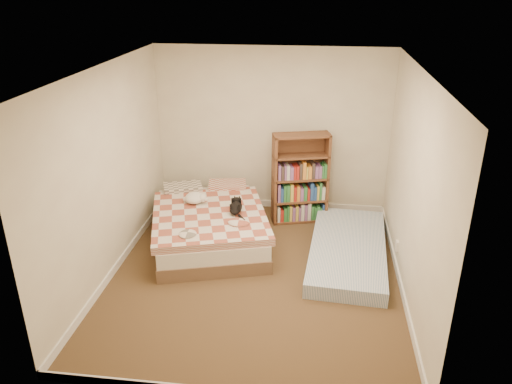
# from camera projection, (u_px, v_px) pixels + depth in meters

# --- Properties ---
(room) EXTENTS (3.51, 4.01, 2.51)m
(room) POSITION_uv_depth(u_px,v_px,m) (255.00, 185.00, 5.70)
(room) COLOR #442A1D
(room) RESTS_ON ground
(bed) EXTENTS (1.91, 2.33, 0.54)m
(bed) POSITION_uv_depth(u_px,v_px,m) (210.00, 223.00, 6.91)
(bed) COLOR brown
(bed) RESTS_ON room
(bookshelf) EXTENTS (0.88, 0.48, 1.35)m
(bookshelf) POSITION_uv_depth(u_px,v_px,m) (300.00, 188.00, 7.37)
(bookshelf) COLOR #59301E
(bookshelf) RESTS_ON room
(floor_mattress) EXTENTS (1.10, 2.18, 0.19)m
(floor_mattress) POSITION_uv_depth(u_px,v_px,m) (348.00, 250.00, 6.53)
(floor_mattress) COLOR #6A8CB1
(floor_mattress) RESTS_ON room
(black_cat) EXTENTS (0.22, 0.60, 0.14)m
(black_cat) POSITION_uv_depth(u_px,v_px,m) (236.00, 207.00, 6.70)
(black_cat) COLOR black
(black_cat) RESTS_ON bed
(white_dog) EXTENTS (0.39, 0.39, 0.14)m
(white_dog) POSITION_uv_depth(u_px,v_px,m) (195.00, 198.00, 6.93)
(white_dog) COLOR silver
(white_dog) RESTS_ON bed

